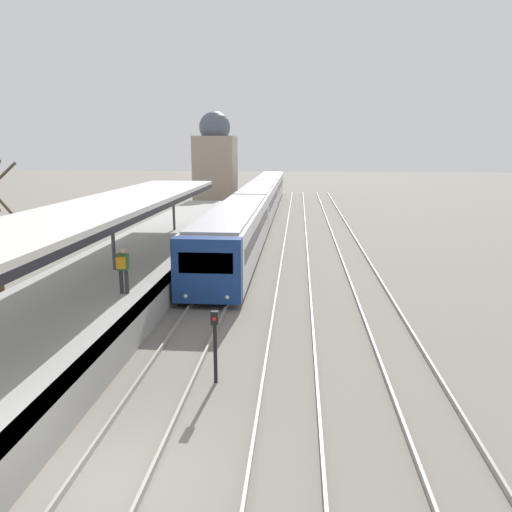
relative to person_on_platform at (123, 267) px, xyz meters
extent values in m
plane|color=slate|center=(2.72, -8.78, -2.02)|extent=(240.00, 240.00, 0.00)
cube|color=gray|center=(2.00, -8.78, -1.94)|extent=(0.07, 120.00, 0.15)
cube|color=gray|center=(3.44, -8.78, -1.94)|extent=(0.07, 120.00, 0.15)
cube|color=gray|center=(5.31, -8.78, -1.94)|extent=(0.07, 120.00, 0.15)
cube|color=gray|center=(6.74, -8.78, -1.94)|extent=(0.07, 120.00, 0.15)
cube|color=gray|center=(8.61, -8.78, -1.94)|extent=(0.07, 120.00, 0.15)
cube|color=yellow|center=(1.00, -8.78, -0.99)|extent=(0.50, 80.00, 0.01)
cube|color=beige|center=(-1.63, 3.46, 1.82)|extent=(4.00, 26.06, 0.20)
cube|color=black|center=(0.33, 3.46, 1.60)|extent=(0.08, 26.06, 0.24)
cylinder|color=#47474C|center=(-1.63, 3.46, 0.37)|extent=(0.16, 0.16, 2.71)
cylinder|color=#47474C|center=(-1.63, 13.88, 0.37)|extent=(0.16, 0.16, 2.71)
cylinder|color=#2D2D33|center=(-0.10, 0.04, -0.56)|extent=(0.14, 0.14, 0.85)
cylinder|color=#2D2D33|center=(0.10, 0.04, -0.56)|extent=(0.14, 0.14, 0.85)
cube|color=#2D6638|center=(0.00, 0.04, 0.16)|extent=(0.40, 0.22, 0.60)
sphere|color=tan|center=(0.00, 0.04, 0.57)|extent=(0.22, 0.22, 0.22)
cube|color=orange|center=(0.00, -0.16, 0.18)|extent=(0.30, 0.18, 0.40)
cube|color=navy|center=(2.72, 1.71, -0.48)|extent=(2.68, 0.70, 2.53)
cube|color=black|center=(2.72, 1.38, -0.13)|extent=(2.09, 0.04, 0.81)
sphere|color=#EFEACC|center=(1.91, 1.37, -1.45)|extent=(0.16, 0.16, 0.16)
sphere|color=#EFEACC|center=(3.52, 1.37, -1.45)|extent=(0.16, 0.16, 0.16)
cube|color=silver|center=(2.72, 10.05, -0.48)|extent=(2.68, 15.99, 2.53)
cube|color=gray|center=(2.72, 10.05, 0.84)|extent=(2.36, 15.67, 0.12)
cube|color=black|center=(2.72, 10.05, -0.20)|extent=(2.70, 14.71, 0.66)
cylinder|color=black|center=(1.58, 4.85, -1.67)|extent=(0.12, 0.70, 0.70)
cylinder|color=black|center=(3.86, 4.85, -1.67)|extent=(0.12, 0.70, 0.70)
cylinder|color=black|center=(1.58, 15.24, -1.67)|extent=(0.12, 0.70, 0.70)
cylinder|color=black|center=(3.86, 15.24, -1.67)|extent=(0.12, 0.70, 0.70)
cube|color=silver|center=(2.72, 26.39, -0.48)|extent=(2.68, 15.99, 2.53)
cube|color=gray|center=(2.72, 26.39, 0.84)|extent=(2.36, 15.67, 0.12)
cube|color=black|center=(2.72, 26.39, -0.20)|extent=(2.70, 14.71, 0.66)
cylinder|color=black|center=(1.58, 21.19, -1.67)|extent=(0.12, 0.70, 0.70)
cylinder|color=black|center=(3.86, 21.19, -1.67)|extent=(0.12, 0.70, 0.70)
cylinder|color=black|center=(1.58, 31.58, -1.67)|extent=(0.12, 0.70, 0.70)
cylinder|color=black|center=(3.86, 31.58, -1.67)|extent=(0.12, 0.70, 0.70)
cube|color=silver|center=(2.72, 42.72, -0.48)|extent=(2.68, 15.99, 2.53)
cube|color=gray|center=(2.72, 42.72, 0.84)|extent=(2.36, 15.67, 0.12)
cube|color=black|center=(2.72, 42.72, -0.20)|extent=(2.70, 14.71, 0.66)
cylinder|color=black|center=(1.58, 37.53, -1.67)|extent=(0.12, 0.70, 0.70)
cylinder|color=black|center=(3.86, 37.53, -1.67)|extent=(0.12, 0.70, 0.70)
cylinder|color=black|center=(1.58, 47.92, -1.67)|extent=(0.12, 0.70, 0.70)
cylinder|color=black|center=(3.86, 47.92, -1.67)|extent=(0.12, 0.70, 0.70)
cylinder|color=black|center=(4.05, -4.50, -1.19)|extent=(0.10, 0.10, 1.65)
cube|color=black|center=(4.05, -4.50, -0.19)|extent=(0.20, 0.14, 0.36)
sphere|color=red|center=(4.05, -4.59, -0.19)|extent=(0.11, 0.11, 0.11)
cube|color=gray|center=(-3.21, 39.47, 1.64)|extent=(4.48, 4.48, 7.31)
sphere|color=#4C5666|center=(-3.21, 39.47, 6.25)|extent=(3.45, 3.45, 3.45)
camera|label=1|loc=(6.17, -16.70, 4.17)|focal=35.00mm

